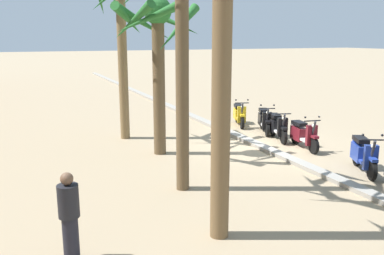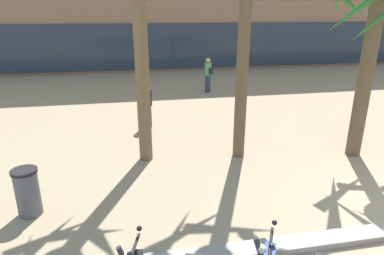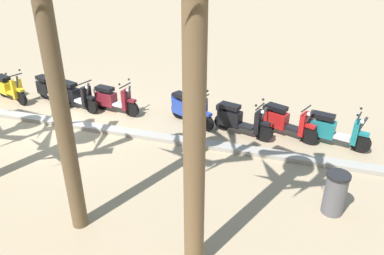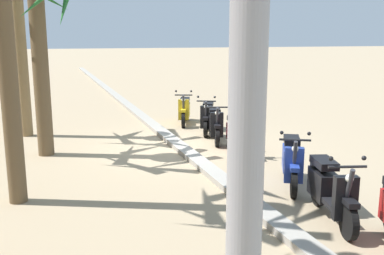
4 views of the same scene
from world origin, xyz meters
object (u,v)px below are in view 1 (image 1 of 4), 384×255
(scooter_maroon_second_in_line, at_px, (303,134))
(pedestrian_strolling_near_curb, at_px, (69,215))
(scooter_blue_gap_after_mid, at_px, (363,154))
(palm_tree_far_corner, at_px, (157,37))
(scooter_black_mid_centre, at_px, (264,120))
(scooter_yellow_last_in_row, at_px, (239,114))
(palm_tree_near_sign, at_px, (121,14))
(scooter_black_far_back, at_px, (277,126))

(scooter_maroon_second_in_line, bearing_deg, pedestrian_strolling_near_curb, 117.62)
(scooter_blue_gap_after_mid, distance_m, palm_tree_far_corner, 6.72)
(scooter_black_mid_centre, distance_m, scooter_yellow_last_in_row, 1.51)
(scooter_maroon_second_in_line, xyz_separation_m, palm_tree_near_sign, (3.60, 5.05, 3.91))
(scooter_yellow_last_in_row, relative_size, pedestrian_strolling_near_curb, 1.13)
(scooter_black_far_back, height_order, pedestrian_strolling_near_curb, pedestrian_strolling_near_curb)
(palm_tree_far_corner, bearing_deg, scooter_yellow_last_in_row, -58.47)
(scooter_black_far_back, xyz_separation_m, palm_tree_near_sign, (2.26, 4.99, 3.91))
(scooter_blue_gap_after_mid, xyz_separation_m, scooter_black_far_back, (3.95, 0.04, -0.01))
(scooter_black_far_back, distance_m, scooter_black_mid_centre, 1.15)
(scooter_yellow_last_in_row, distance_m, palm_tree_near_sign, 6.31)
(scooter_maroon_second_in_line, height_order, scooter_black_mid_centre, same)
(scooter_black_far_back, distance_m, pedestrian_strolling_near_curb, 9.61)
(scooter_maroon_second_in_line, relative_size, scooter_black_mid_centre, 1.03)
(scooter_maroon_second_in_line, relative_size, palm_tree_far_corner, 0.36)
(scooter_maroon_second_in_line, height_order, scooter_black_far_back, scooter_maroon_second_in_line)
(scooter_blue_gap_after_mid, relative_size, scooter_black_mid_centre, 0.95)
(scooter_black_mid_centre, height_order, pedestrian_strolling_near_curb, pedestrian_strolling_near_curb)
(scooter_black_mid_centre, bearing_deg, pedestrian_strolling_near_curb, 129.41)
(scooter_yellow_last_in_row, bearing_deg, pedestrian_strolling_near_curb, 136.10)
(scooter_maroon_second_in_line, height_order, scooter_yellow_last_in_row, same)
(palm_tree_near_sign, bearing_deg, scooter_black_far_back, -114.39)
(scooter_blue_gap_after_mid, xyz_separation_m, palm_tree_far_corner, (3.83, 4.56, 3.11))
(scooter_blue_gap_after_mid, relative_size, scooter_maroon_second_in_line, 0.92)
(scooter_maroon_second_in_line, relative_size, palm_tree_near_sign, 0.29)
(scooter_black_far_back, relative_size, scooter_yellow_last_in_row, 1.00)
(scooter_blue_gap_after_mid, distance_m, scooter_black_far_back, 3.95)
(scooter_black_far_back, distance_m, scooter_yellow_last_in_row, 2.62)
(scooter_black_mid_centre, relative_size, pedestrian_strolling_near_curb, 1.11)
(scooter_maroon_second_in_line, relative_size, scooter_black_far_back, 1.02)
(pedestrian_strolling_near_curb, bearing_deg, scooter_maroon_second_in_line, -62.38)
(pedestrian_strolling_near_curb, bearing_deg, scooter_yellow_last_in_row, -43.90)
(scooter_black_mid_centre, relative_size, scooter_yellow_last_in_row, 0.98)
(scooter_maroon_second_in_line, xyz_separation_m, palm_tree_far_corner, (1.23, 4.59, 3.13))
(scooter_maroon_second_in_line, xyz_separation_m, scooter_yellow_last_in_row, (3.97, 0.12, -0.01))
(scooter_blue_gap_after_mid, bearing_deg, scooter_maroon_second_in_line, -0.63)
(scooter_blue_gap_after_mid, bearing_deg, palm_tree_near_sign, 38.99)
(scooter_blue_gap_after_mid, relative_size, palm_tree_near_sign, 0.27)
(scooter_maroon_second_in_line, distance_m, pedestrian_strolling_near_curb, 8.97)
(scooter_black_mid_centre, distance_m, palm_tree_far_corner, 5.80)
(scooter_yellow_last_in_row, xyz_separation_m, palm_tree_far_corner, (-2.74, 4.47, 3.14))
(scooter_blue_gap_after_mid, height_order, scooter_black_mid_centre, same)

